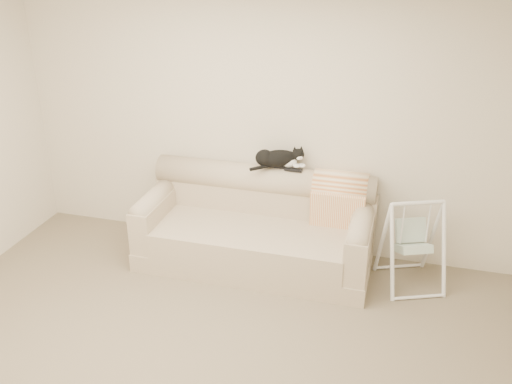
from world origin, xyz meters
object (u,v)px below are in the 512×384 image
Objects in this scene: remote_a at (276,166)px; tuxedo_cat at (278,158)px; sofa at (257,228)px; remote_b at (293,170)px; baby_swing at (413,243)px.

tuxedo_cat is (0.02, -0.02, 0.09)m from remote_a.
sofa is 12.19× the size of remote_a.
sofa is 4.35× the size of tuxedo_cat.
tuxedo_cat is at bearing 58.09° from sofa.
remote_a reaches higher than sofa.
remote_b is 1.27m from baby_swing.
sofa is 0.67m from remote_b.
sofa is at bearing -116.20° from remote_a.
remote_b is at bearing -7.07° from tuxedo_cat.
remote_a is 1.05× the size of remote_b.
sofa is at bearing -144.32° from remote_b.
baby_swing is at bearing -10.97° from remote_b.
remote_a is (0.12, 0.25, 0.56)m from sofa.
remote_b is at bearing -12.68° from remote_a.
sofa is at bearing -121.91° from tuxedo_cat.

